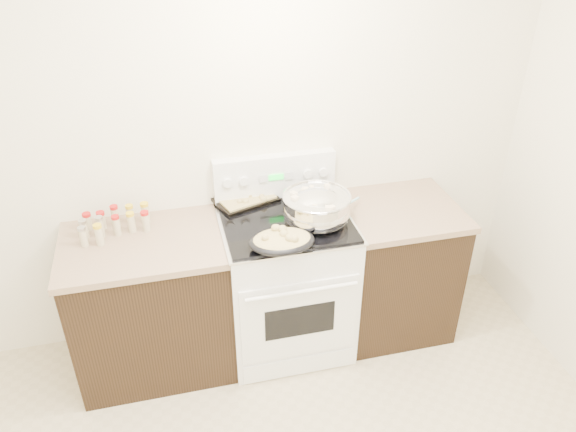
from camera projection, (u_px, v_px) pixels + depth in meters
name	position (u px, v px, depth m)	size (l,w,h in m)	color
room_shell	(284.00, 263.00, 1.65)	(4.10, 3.60, 2.75)	white
counter_left	(152.00, 304.00, 3.39)	(0.93, 0.67, 0.92)	black
counter_right	(393.00, 267.00, 3.70)	(0.73, 0.67, 0.92)	black
kitchen_range	(286.00, 280.00, 3.54)	(0.78, 0.73, 1.22)	white
mixing_bowl	(317.00, 209.00, 3.23)	(0.49, 0.49, 0.23)	silver
roasting_pan	(282.00, 240.00, 3.03)	(0.37, 0.26, 0.11)	black
baking_sheet	(246.00, 198.00, 3.48)	(0.43, 0.36, 0.06)	black
wooden_spoon	(296.00, 228.00, 3.20)	(0.07, 0.25, 0.04)	#B18250
blue_ladle	(344.00, 212.00, 3.32)	(0.20, 0.20, 0.09)	#95CEDE
spice_jars	(113.00, 223.00, 3.20)	(0.39, 0.23, 0.13)	#BFB28C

